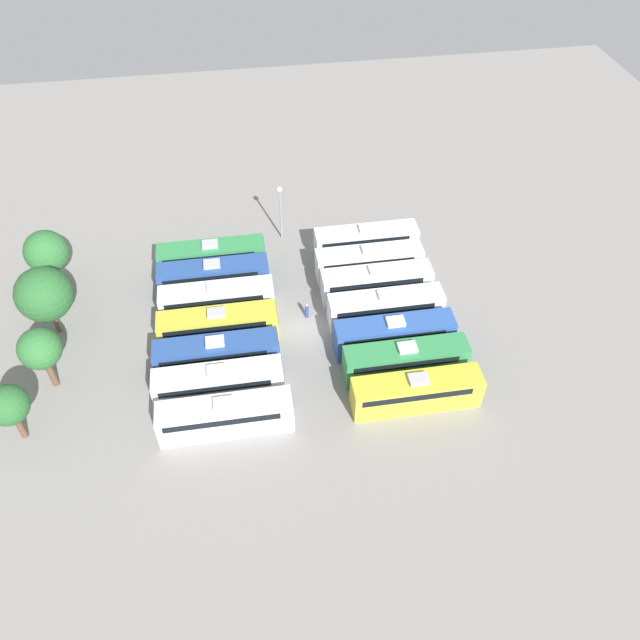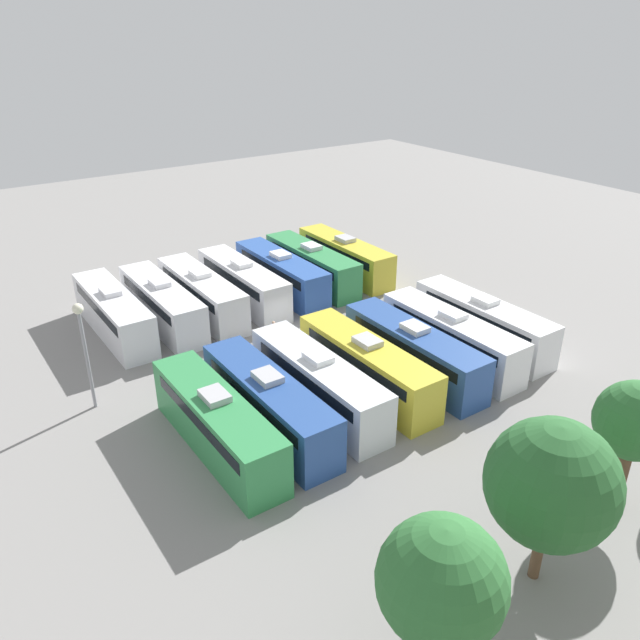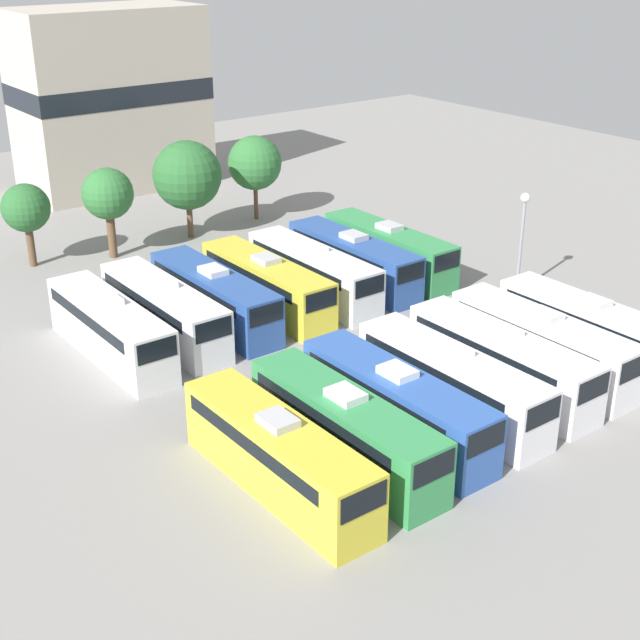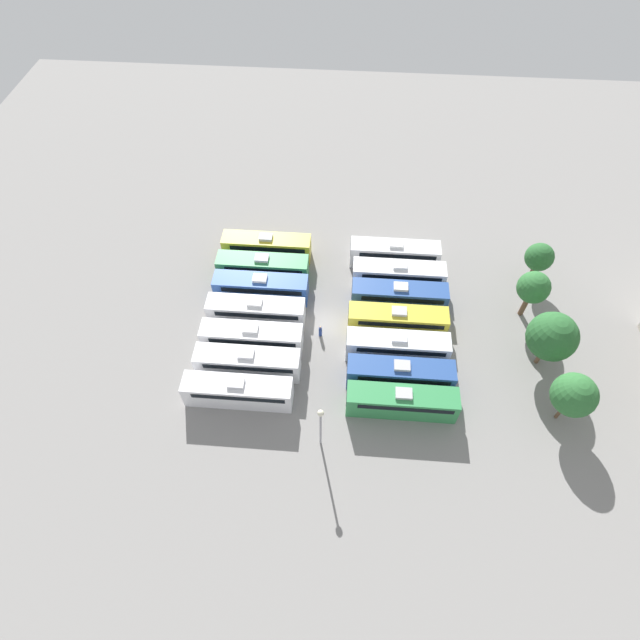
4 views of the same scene
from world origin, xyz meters
name	(u,v)px [view 4 (image 4 of 4)]	position (x,y,z in m)	size (l,w,h in m)	color
ground_plane	(326,324)	(0.00, 0.00, 0.00)	(117.06, 117.06, 0.00)	gray
bus_0	(267,246)	(-10.23, -8.04, 1.70)	(2.50, 10.87, 3.45)	gold
bus_1	(263,267)	(-6.70, -8.03, 1.70)	(2.50, 10.87, 3.45)	#338C4C
bus_2	(261,287)	(-3.53, -7.78, 1.70)	(2.50, 10.87, 3.45)	#2D56A8
bus_3	(256,311)	(-0.03, -7.81, 1.70)	(2.50, 10.87, 3.45)	white
bus_4	(252,337)	(3.55, -7.72, 1.70)	(2.50, 10.87, 3.45)	white
bus_5	(248,362)	(6.72, -7.66, 1.70)	(2.50, 10.87, 3.45)	white
bus_6	(238,391)	(10.14, -8.07, 1.70)	(2.50, 10.87, 3.45)	white
bus_7	(395,253)	(-10.22, 7.75, 1.70)	(2.50, 10.87, 3.45)	silver
bus_8	(399,274)	(-6.76, 8.15, 1.70)	(2.50, 10.87, 3.45)	silver
bus_9	(399,296)	(-3.46, 8.16, 1.70)	(2.50, 10.87, 3.45)	#284C93
bus_10	(398,320)	(0.06, 7.91, 1.70)	(2.50, 10.87, 3.45)	gold
bus_11	(398,346)	(3.54, 7.85, 1.70)	(2.50, 10.87, 3.45)	silver
bus_12	(400,374)	(6.94, 8.06, 1.70)	(2.50, 10.87, 3.45)	#284C93
bus_13	(402,401)	(10.07, 8.14, 1.70)	(2.50, 10.87, 3.45)	#338C4C
worker_person	(320,331)	(1.53, -0.54, 0.75)	(0.36, 0.36, 1.63)	navy
light_pole	(321,422)	(14.21, 0.44, 4.56)	(0.60, 0.60, 6.57)	gray
tree_0	(539,257)	(-8.44, 24.01, 4.07)	(3.27, 3.27, 5.77)	brown
tree_1	(533,288)	(-3.27, 22.27, 4.54)	(3.56, 3.56, 6.39)	brown
tree_2	(552,337)	(3.31, 22.87, 4.73)	(5.06, 5.06, 7.27)	brown
tree_3	(574,395)	(9.74, 23.64, 4.52)	(4.22, 4.22, 6.64)	brown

